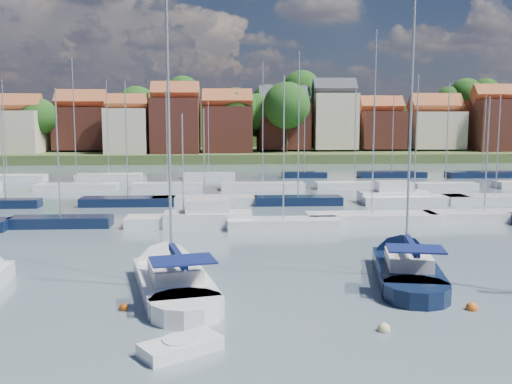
{
  "coord_description": "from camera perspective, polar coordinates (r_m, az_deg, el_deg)",
  "views": [
    {
      "loc": [
        -4.12,
        -25.33,
        8.65
      ],
      "look_at": [
        -1.79,
        14.0,
        3.56
      ],
      "focal_mm": 40.0,
      "sensor_mm": 36.0,
      "label": 1
    }
  ],
  "objects": [
    {
      "name": "marina_field",
      "position": [
        61.33,
        2.28,
        -0.34
      ],
      "size": [
        79.62,
        41.41,
        15.93
      ],
      "color": "silver",
      "rests_on": "ground"
    },
    {
      "name": "ground",
      "position": [
        66.03,
        0.22,
        -0.16
      ],
      "size": [
        260.0,
        260.0,
        0.0
      ],
      "primitive_type": "plane",
      "color": "#4B5E66",
      "rests_on": "ground"
    },
    {
      "name": "sailboat_navy",
      "position": [
        33.77,
        14.53,
        -7.1
      ],
      "size": [
        5.52,
        12.49,
        16.73
      ],
      "rotation": [
        0.0,
        0.0,
        1.37
      ],
      "color": "black",
      "rests_on": "ground"
    },
    {
      "name": "buoy_c",
      "position": [
        27.19,
        -13.09,
        -11.39
      ],
      "size": [
        0.41,
        0.41,
        0.41
      ],
      "primitive_type": "sphere",
      "color": "#D85914",
      "rests_on": "ground"
    },
    {
      "name": "buoy_d",
      "position": [
        24.58,
        12.67,
        -13.43
      ],
      "size": [
        0.52,
        0.52,
        0.52
      ],
      "primitive_type": "sphere",
      "color": "beige",
      "rests_on": "ground"
    },
    {
      "name": "tender",
      "position": [
        22.08,
        -7.53,
        -15.07
      ],
      "size": [
        3.26,
        2.83,
        0.65
      ],
      "rotation": [
        0.0,
        0.0,
        0.6
      ],
      "color": "silver",
      "rests_on": "ground"
    },
    {
      "name": "buoy_e",
      "position": [
        33.88,
        13.24,
        -7.63
      ],
      "size": [
        0.44,
        0.44,
        0.44
      ],
      "primitive_type": "sphere",
      "color": "#D85914",
      "rests_on": "ground"
    },
    {
      "name": "buoy_b",
      "position": [
        23.22,
        -7.91,
        -14.59
      ],
      "size": [
        0.48,
        0.48,
        0.48
      ],
      "primitive_type": "sphere",
      "color": "#D85914",
      "rests_on": "ground"
    },
    {
      "name": "sailboat_centre",
      "position": [
        31.02,
        -8.7,
        -8.25
      ],
      "size": [
        6.1,
        13.08,
        17.14
      ],
      "rotation": [
        0.0,
        0.0,
        1.8
      ],
      "color": "silver",
      "rests_on": "ground"
    },
    {
      "name": "far_shore_town",
      "position": [
        158.17,
        -1.1,
        5.9
      ],
      "size": [
        212.46,
        90.0,
        22.27
      ],
      "color": "#475A2D",
      "rests_on": "ground"
    },
    {
      "name": "buoy_f",
      "position": [
        28.25,
        20.78,
        -10.96
      ],
      "size": [
        0.54,
        0.54,
        0.54
      ],
      "primitive_type": "sphere",
      "color": "#D85914",
      "rests_on": "ground"
    }
  ]
}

